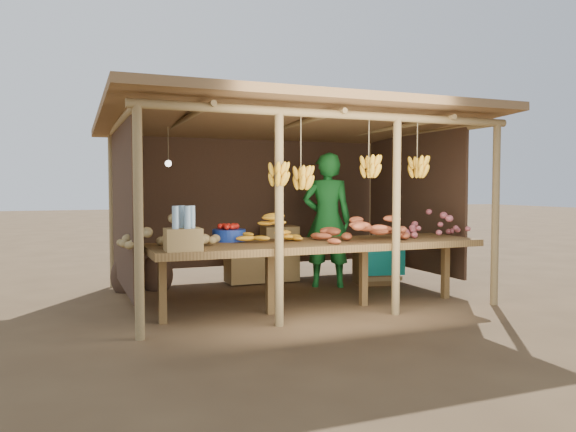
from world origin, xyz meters
name	(u,v)px	position (x,y,z in m)	size (l,w,h in m)	color
ground	(288,295)	(0.00, 0.00, 0.00)	(60.00, 60.00, 0.00)	brown
stall_structure	(290,150)	(0.02, -0.03, 1.91)	(4.70, 3.50, 2.43)	olive
counter	(318,247)	(0.00, -0.95, 0.74)	(3.90, 1.05, 0.80)	brown
potato_heap	(175,229)	(-1.65, -0.90, 0.98)	(1.07, 0.64, 0.37)	#9F8752
sweet_potato_heap	(368,225)	(0.57, -1.09, 0.98)	(1.12, 0.67, 0.36)	#B1512D
onion_heap	(436,223)	(1.66, -0.93, 0.98)	(0.89, 0.53, 0.36)	#B45760
banana_pile	(270,227)	(-0.54, -0.79, 0.97)	(0.64, 0.39, 0.35)	gold
tomato_basin	(229,234)	(-0.95, -0.51, 0.88)	(0.39, 0.39, 0.21)	navy
bottle_box	(183,234)	(-1.65, -1.31, 0.97)	(0.36, 0.29, 0.45)	olive
vendor	(327,220)	(0.75, 0.38, 0.96)	(0.70, 0.46, 1.91)	#197229
tarp_crate	(375,263)	(1.53, 0.34, 0.30)	(0.71, 0.64, 0.74)	brown
carton_stack	(268,258)	(0.10, 1.05, 0.36)	(1.10, 0.43, 0.82)	olive
burlap_sacks	(142,272)	(-1.75, 1.05, 0.26)	(0.85, 0.44, 0.60)	#412C1E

